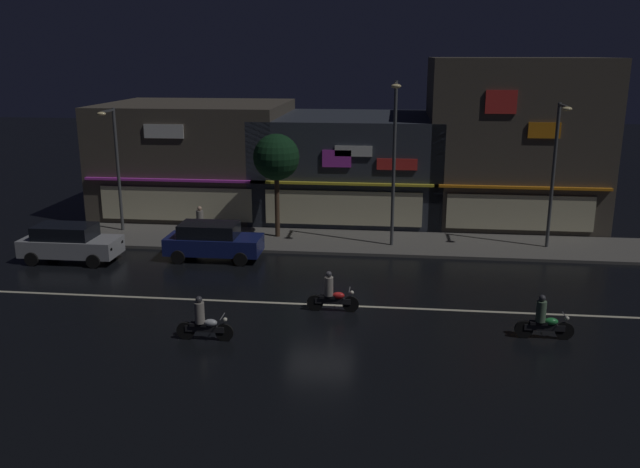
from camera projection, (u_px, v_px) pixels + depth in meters
name	position (u px, v px, depth m)	size (l,w,h in m)	color
ground_plane	(320.00, 305.00, 24.80)	(140.00, 140.00, 0.00)	black
lane_divider_stripe	(320.00, 305.00, 24.80)	(28.37, 0.16, 0.01)	beige
sidewalk_far	(339.00, 242.00, 32.86)	(29.86, 4.15, 0.14)	#5B5954
storefront_left_block	(512.00, 141.00, 36.40)	(9.14, 7.79, 8.86)	#4C443A
storefront_center_block	(349.00, 165.00, 38.30)	(10.21, 8.86, 5.68)	#2D333D
storefront_right_block	(198.00, 157.00, 39.21)	(10.34, 8.90, 6.31)	#4C443A
streetlamp_west	(115.00, 159.00, 33.60)	(0.44, 1.64, 6.31)	#47494C
streetlamp_mid	(394.00, 152.00, 30.71)	(0.44, 1.64, 7.74)	#47494C
streetlamp_east	(555.00, 164.00, 30.50)	(0.44, 1.64, 6.79)	#47494C
pedestrian_on_sidewalk	(200.00, 225.00, 32.68)	(0.35, 0.35, 1.72)	gray
street_tree	(276.00, 158.00, 32.56)	(2.28, 2.28, 5.17)	#473323
parked_car_near_kerb	(213.00, 241.00, 30.14)	(4.30, 1.98, 1.67)	navy
parked_car_trailing	(70.00, 242.00, 29.85)	(4.30, 1.98, 1.67)	#9EA0A5
motorcycle_lead	(331.00, 295.00, 24.04)	(1.90, 0.60, 1.52)	black
motorcycle_following	(203.00, 322.00, 21.60)	(1.90, 0.60, 1.52)	black
motorcycle_opposite_lane	(543.00, 321.00, 21.71)	(1.90, 0.60, 1.52)	black
traffic_cone	(235.00, 254.00, 30.17)	(0.36, 0.36, 0.55)	orange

